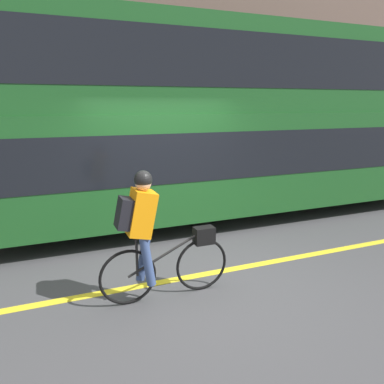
{
  "coord_description": "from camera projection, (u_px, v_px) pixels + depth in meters",
  "views": [
    {
      "loc": [
        -1.88,
        -4.48,
        2.4
      ],
      "look_at": [
        0.34,
        0.97,
        1.0
      ],
      "focal_mm": 35.0,
      "sensor_mm": 36.0,
      "label": 1
    }
  ],
  "objects": [
    {
      "name": "cyclist_on_bike",
      "position": [
        152.0,
        232.0,
        4.5
      ],
      "size": [
        1.68,
        0.32,
        1.65
      ],
      "color": "black",
      "rests_on": "ground_plane"
    },
    {
      "name": "road_center_line",
      "position": [
        195.0,
        276.0,
        5.32
      ],
      "size": [
        50.0,
        0.14,
        0.01
      ],
      "primitive_type": "cube",
      "color": "yellow",
      "rests_on": "ground_plane"
    },
    {
      "name": "ground_plane",
      "position": [
        196.0,
        278.0,
        5.28
      ],
      "size": [
        80.0,
        80.0,
        0.0
      ],
      "primitive_type": "plane",
      "color": "#424244"
    },
    {
      "name": "building_facade",
      "position": [
        105.0,
        57.0,
        10.3
      ],
      "size": [
        60.0,
        0.3,
        7.27
      ],
      "color": "brown",
      "rests_on": "ground_plane"
    },
    {
      "name": "bus",
      "position": [
        236.0,
        116.0,
        7.83
      ],
      "size": [
        10.56,
        2.47,
        3.86
      ],
      "color": "black",
      "rests_on": "ground_plane"
    },
    {
      "name": "sidewalk_curb",
      "position": [
        119.0,
        192.0,
        10.18
      ],
      "size": [
        60.0,
        1.81,
        0.12
      ],
      "color": "#A8A399",
      "rests_on": "ground_plane"
    }
  ]
}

